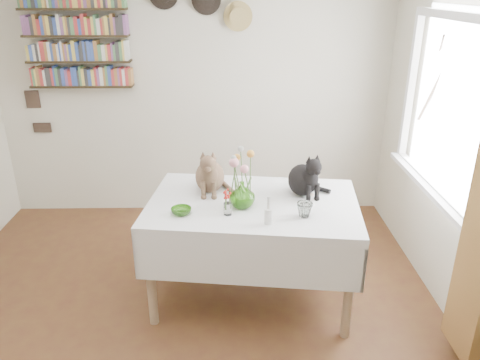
{
  "coord_description": "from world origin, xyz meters",
  "views": [
    {
      "loc": [
        0.39,
        -2.53,
        2.32
      ],
      "look_at": [
        0.44,
        0.53,
        1.05
      ],
      "focal_mm": 35.0,
      "sensor_mm": 36.0,
      "label": 1
    }
  ],
  "objects_px": {
    "black_cat": "(303,172)",
    "flower_vase": "(242,194)",
    "bookshelf_unit": "(77,40)",
    "tabby_cat": "(210,168)",
    "dining_table": "(253,226)"
  },
  "relations": [
    {
      "from": "dining_table",
      "to": "flower_vase",
      "type": "relative_size",
      "value": 8.42
    },
    {
      "from": "bookshelf_unit",
      "to": "flower_vase",
      "type": "bearing_deg",
      "value": -46.16
    },
    {
      "from": "black_cat",
      "to": "bookshelf_unit",
      "type": "bearing_deg",
      "value": 118.98
    },
    {
      "from": "flower_vase",
      "to": "bookshelf_unit",
      "type": "bearing_deg",
      "value": 133.84
    },
    {
      "from": "flower_vase",
      "to": "bookshelf_unit",
      "type": "distance_m",
      "value": 2.42
    },
    {
      "from": "black_cat",
      "to": "flower_vase",
      "type": "relative_size",
      "value": 1.82
    },
    {
      "from": "tabby_cat",
      "to": "bookshelf_unit",
      "type": "height_order",
      "value": "bookshelf_unit"
    },
    {
      "from": "flower_vase",
      "to": "bookshelf_unit",
      "type": "height_order",
      "value": "bookshelf_unit"
    },
    {
      "from": "dining_table",
      "to": "tabby_cat",
      "type": "xyz_separation_m",
      "value": [
        -0.33,
        0.21,
        0.39
      ]
    },
    {
      "from": "tabby_cat",
      "to": "flower_vase",
      "type": "height_order",
      "value": "tabby_cat"
    },
    {
      "from": "tabby_cat",
      "to": "black_cat",
      "type": "relative_size",
      "value": 1.03
    },
    {
      "from": "dining_table",
      "to": "flower_vase",
      "type": "xyz_separation_m",
      "value": [
        -0.09,
        -0.09,
        0.3
      ]
    },
    {
      "from": "black_cat",
      "to": "flower_vase",
      "type": "xyz_separation_m",
      "value": [
        -0.47,
        -0.23,
        -0.08
      ]
    },
    {
      "from": "bookshelf_unit",
      "to": "black_cat",
      "type": "bearing_deg",
      "value": -34.58
    },
    {
      "from": "flower_vase",
      "to": "bookshelf_unit",
      "type": "relative_size",
      "value": 0.2
    }
  ]
}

